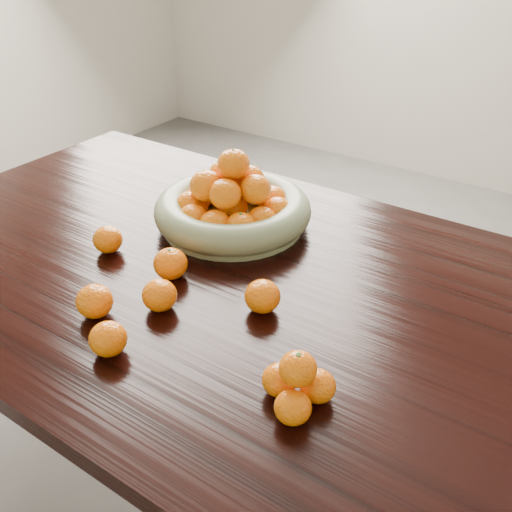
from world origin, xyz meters
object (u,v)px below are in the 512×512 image
Objects in this scene: loose_orange_0 at (170,264)px; orange_pyramid at (297,385)px; fruit_bowl at (232,207)px; dining_table at (277,326)px.

orange_pyramid is at bearing -21.84° from loose_orange_0.
fruit_bowl is 0.26m from loose_orange_0.
fruit_bowl is at bearing 135.78° from orange_pyramid.
fruit_bowl is at bearing 96.26° from loose_orange_0.
dining_table is at bearing 21.11° from loose_orange_0.
fruit_bowl is at bearing 144.11° from dining_table.
dining_table is 27.94× the size of loose_orange_0.
dining_table is 17.02× the size of orange_pyramid.
loose_orange_0 is (0.03, -0.26, -0.02)m from fruit_bowl.
dining_table is 0.26m from loose_orange_0.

